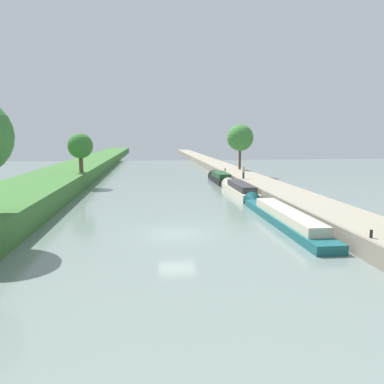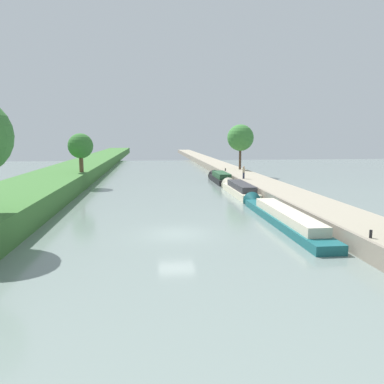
% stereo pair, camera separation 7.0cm
% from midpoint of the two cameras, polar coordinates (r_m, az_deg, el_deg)
% --- Properties ---
extents(ground_plane, '(160.00, 160.00, 0.00)m').
position_cam_midpoint_polar(ground_plane, '(26.37, -2.39, -6.21)').
color(ground_plane, slate).
extents(right_towpath, '(4.36, 260.00, 1.15)m').
position_cam_midpoint_polar(right_towpath, '(29.56, 21.55, -4.06)').
color(right_towpath, '#9E937F').
rests_on(right_towpath, ground_plane).
extents(stone_quay, '(0.25, 260.00, 1.20)m').
position_cam_midpoint_polar(stone_quay, '(28.56, 17.45, -4.22)').
color(stone_quay, gray).
rests_on(stone_quay, ground_plane).
extents(narrowboat_teal, '(1.86, 16.95, 1.83)m').
position_cam_midpoint_polar(narrowboat_teal, '(30.36, 13.02, -3.49)').
color(narrowboat_teal, '#195B60').
rests_on(narrowboat_teal, ground_plane).
extents(narrowboat_cream, '(1.94, 11.96, 1.97)m').
position_cam_midpoint_polar(narrowboat_cream, '(44.24, 6.92, 0.44)').
color(narrowboat_cream, beige).
rests_on(narrowboat_cream, ground_plane).
extents(narrowboat_black, '(2.01, 10.22, 2.07)m').
position_cam_midpoint_polar(narrowboat_black, '(56.04, 4.10, 2.15)').
color(narrowboat_black, black).
rests_on(narrowboat_black, ground_plane).
extents(tree_rightbank_midnear, '(4.33, 4.33, 7.39)m').
position_cam_midpoint_polar(tree_rightbank_midnear, '(63.81, 7.18, 8.03)').
color(tree_rightbank_midnear, '#4C3828').
rests_on(tree_rightbank_midnear, right_towpath).
extents(tree_leftbank_downstream, '(3.21, 3.21, 5.01)m').
position_cam_midpoint_polar(tree_leftbank_downstream, '(51.52, -16.38, 6.58)').
color(tree_leftbank_downstream, brown).
rests_on(tree_leftbank_downstream, left_grassy_bank).
extents(person_walking, '(0.34, 0.34, 1.66)m').
position_cam_midpoint_polar(person_walking, '(49.91, 7.66, 2.98)').
color(person_walking, '#282D42').
rests_on(person_walking, right_towpath).
extents(mooring_bollard_near, '(0.16, 0.16, 0.45)m').
position_cam_midpoint_polar(mooring_bollard_near, '(22.94, 25.12, -5.69)').
color(mooring_bollard_near, black).
rests_on(mooring_bollard_near, right_towpath).
extents(mooring_bollard_far, '(0.16, 0.16, 0.45)m').
position_cam_midpoint_polar(mooring_bollard_far, '(60.66, 4.94, 3.35)').
color(mooring_bollard_far, black).
rests_on(mooring_bollard_far, right_towpath).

